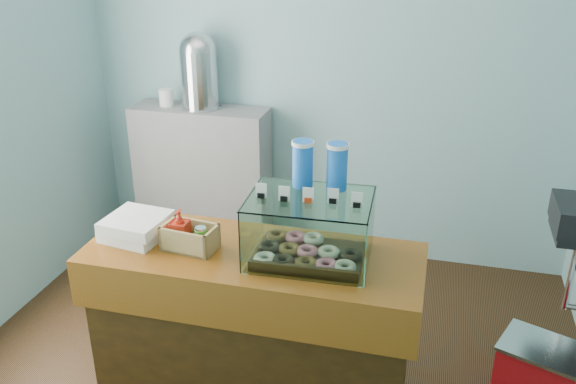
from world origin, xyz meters
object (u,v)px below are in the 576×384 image
(counter, at_px, (254,330))
(red_cooler, at_px, (538,374))
(display_case, at_px, (310,222))
(coffee_urn, at_px, (199,69))

(counter, relative_size, red_cooler, 3.29)
(display_case, height_order, red_cooler, display_case)
(display_case, relative_size, red_cooler, 1.18)
(display_case, xyz_separation_m, coffee_urn, (-1.15, 1.54, 0.31))
(counter, height_order, display_case, display_case)
(counter, distance_m, coffee_urn, 2.04)
(counter, relative_size, display_case, 2.80)
(counter, bearing_deg, red_cooler, 14.56)
(counter, height_order, red_cooler, counter)
(counter, bearing_deg, coffee_urn, 119.16)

